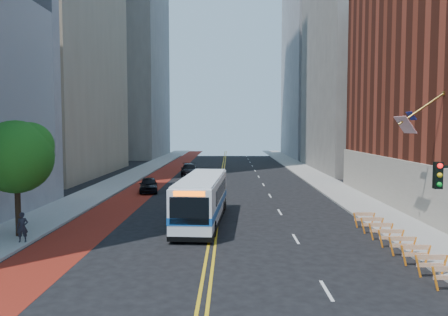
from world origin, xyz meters
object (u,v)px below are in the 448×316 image
transit_bus (202,198)px  pedestrian (22,227)px  street_tree (18,154)px  car_a (149,185)px  car_b (200,182)px  car_c (189,170)px

transit_bus → pedestrian: (-9.53, -5.75, -0.67)m
street_tree → pedestrian: street_tree is taller
car_a → pedestrian: pedestrian is taller
transit_bus → pedestrian: bearing=-145.4°
transit_bus → pedestrian: transit_bus is taller
car_b → car_a: bearing=-151.7°
transit_bus → street_tree: bearing=-154.0°
street_tree → car_c: (6.80, 33.36, -4.13)m
car_a → car_b: (4.93, 2.85, -0.08)m
pedestrian → car_c: bearing=68.1°
street_tree → transit_bus: size_ratio=0.58×
street_tree → car_b: size_ratio=1.68×
car_a → pedestrian: (-3.31, -19.56, 0.23)m
car_b → transit_bus: bearing=-87.3°
street_tree → car_a: 19.05m
street_tree → car_c: 34.30m
car_b → pedestrian: pedestrian is taller
pedestrian → car_b: bearing=57.7°
street_tree → pedestrian: (0.84, -1.44, -3.94)m
car_a → pedestrian: 19.84m
car_b → pedestrian: 23.88m
car_a → car_c: (2.65, 15.24, 0.04)m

